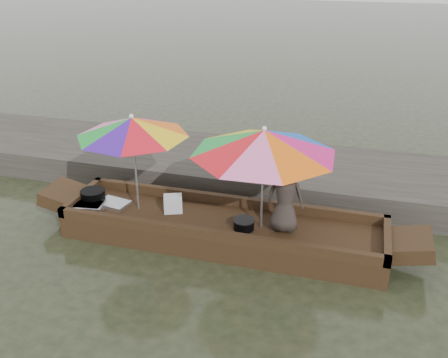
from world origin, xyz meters
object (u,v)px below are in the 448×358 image
(cooking_pot, at_px, (93,196))
(tray_scallop, at_px, (114,204))
(charcoal_grill, at_px, (244,225))
(umbrella_stern, at_px, (263,179))
(boat_hull, at_px, (222,231))
(vendor, at_px, (285,196))
(umbrella_bow, at_px, (135,164))
(tray_crayfish, at_px, (89,206))
(supply_bag, at_px, (173,204))

(cooking_pot, height_order, tray_scallop, cooking_pot)
(charcoal_grill, height_order, umbrella_stern, umbrella_stern)
(boat_hull, bearing_deg, vendor, -0.07)
(charcoal_grill, bearing_deg, cooking_pot, 176.41)
(umbrella_bow, relative_size, umbrella_stern, 0.81)
(tray_crayfish, height_order, tray_scallop, tray_crayfish)
(tray_scallop, bearing_deg, supply_bag, 4.83)
(charcoal_grill, bearing_deg, tray_scallop, 176.26)
(boat_hull, height_order, umbrella_bow, umbrella_bow)
(cooking_pot, relative_size, tray_crayfish, 0.81)
(cooking_pot, xyz_separation_m, vendor, (3.11, -0.02, 0.44))
(supply_bag, distance_m, umbrella_bow, 0.85)
(vendor, height_order, umbrella_bow, umbrella_bow)
(tray_crayfish, relative_size, supply_bag, 1.71)
(tray_crayfish, xyz_separation_m, supply_bag, (1.31, 0.31, 0.09))
(tray_scallop, xyz_separation_m, vendor, (2.74, -0.00, 0.51))
(vendor, bearing_deg, charcoal_grill, 13.39)
(umbrella_stern, bearing_deg, tray_crayfish, -175.34)
(tray_scallop, xyz_separation_m, umbrella_stern, (2.40, -0.00, 0.74))
(tray_scallop, relative_size, charcoal_grill, 1.60)
(charcoal_grill, relative_size, umbrella_stern, 0.15)
(cooking_pot, xyz_separation_m, tray_crayfish, (0.05, -0.24, -0.06))
(vendor, relative_size, umbrella_stern, 0.53)
(cooking_pot, bearing_deg, tray_scallop, -2.74)
(cooking_pot, distance_m, umbrella_stern, 2.85)
(tray_crayfish, height_order, umbrella_bow, umbrella_bow)
(tray_crayfish, xyz_separation_m, umbrella_bow, (0.76, 0.22, 0.73))
(vendor, distance_m, umbrella_stern, 0.41)
(tray_scallop, xyz_separation_m, charcoal_grill, (2.18, -0.14, 0.04))
(tray_crayfish, relative_size, vendor, 0.44)
(tray_crayfish, bearing_deg, charcoal_grill, 1.86)
(charcoal_grill, distance_m, supply_bag, 1.21)
(charcoal_grill, xyz_separation_m, vendor, (0.56, 0.14, 0.47))
(tray_scallop, relative_size, umbrella_stern, 0.23)
(cooking_pot, distance_m, supply_bag, 1.36)
(supply_bag, relative_size, umbrella_bow, 0.17)
(cooking_pot, distance_m, umbrella_bow, 1.05)
(tray_crayfish, xyz_separation_m, umbrella_stern, (2.72, 0.22, 0.73))
(vendor, distance_m, umbrella_bow, 2.31)
(cooking_pot, height_order, tray_crayfish, cooking_pot)
(charcoal_grill, relative_size, supply_bag, 1.07)
(charcoal_grill, distance_m, umbrella_bow, 1.88)
(boat_hull, xyz_separation_m, cooking_pot, (-2.17, 0.02, 0.28))
(umbrella_bow, bearing_deg, supply_bag, 8.75)
(cooking_pot, height_order, umbrella_stern, umbrella_stern)
(tray_scallop, relative_size, umbrella_bow, 0.29)
(cooking_pot, relative_size, tray_scallop, 0.81)
(cooking_pot, relative_size, umbrella_bow, 0.23)
(boat_hull, xyz_separation_m, supply_bag, (-0.82, 0.08, 0.30))
(cooking_pot, height_order, charcoal_grill, cooking_pot)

